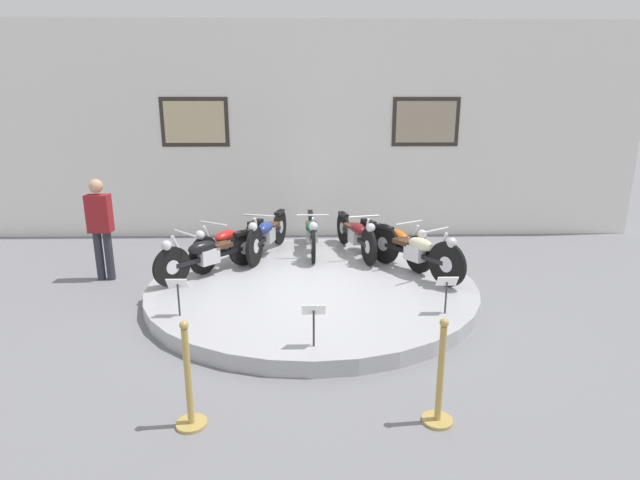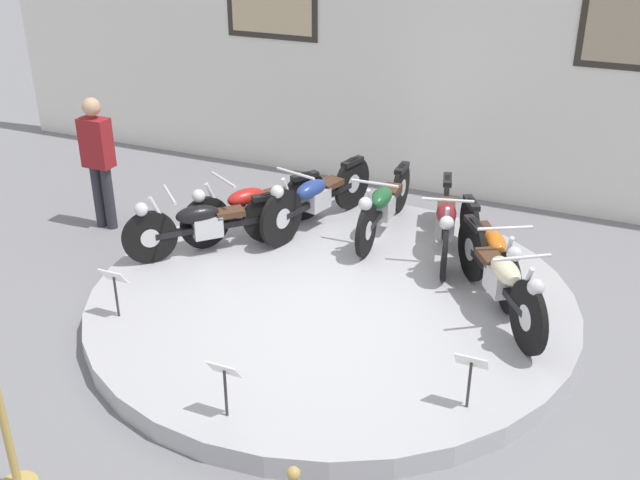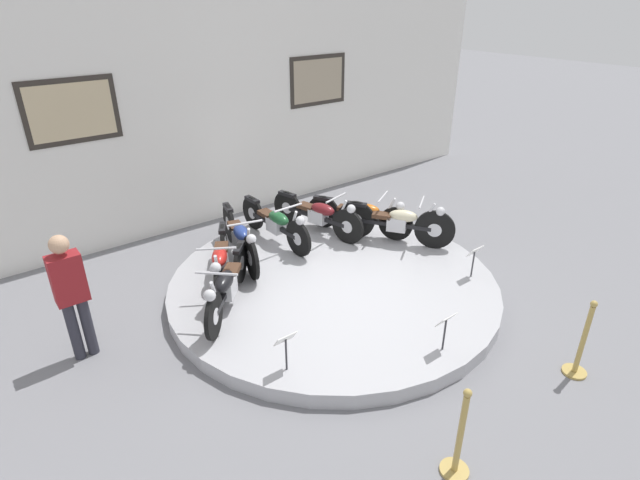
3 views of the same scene
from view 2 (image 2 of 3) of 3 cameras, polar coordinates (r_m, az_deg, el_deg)
ground_plane at (r=7.72m, az=0.88°, el=-5.32°), size 60.00×60.00×0.00m
display_platform at (r=7.66m, az=0.88°, el=-4.67°), size 4.90×4.90×0.20m
back_wall at (r=10.16m, az=9.19°, el=15.51°), size 14.00×0.22×4.43m
motorcycle_black at (r=8.34m, az=-8.64°, el=1.36°), size 1.38×1.45×0.78m
motorcycle_red at (r=8.73m, az=-5.07°, el=2.73°), size 1.06×1.70×0.78m
motorcycle_blue at (r=8.86m, az=-0.27°, el=3.38°), size 0.65×1.97×0.81m
motorcycle_green at (r=8.75m, az=4.89°, el=2.79°), size 0.54×1.96×0.78m
motorcycle_maroon at (r=8.40m, az=9.55°, el=1.54°), size 0.64×1.92×0.79m
motorcycle_orange at (r=7.88m, az=12.78°, el=-0.53°), size 1.00×1.73×0.78m
motorcycle_cream at (r=7.27m, az=13.55°, el=-2.74°), size 1.19×1.70×0.81m
info_placard_front_left at (r=7.30m, az=-15.39°, el=-3.14°), size 0.26×0.11×0.51m
info_placard_front_centre at (r=5.84m, az=-7.28°, el=-10.30°), size 0.26×0.11×0.51m
info_placard_front_right at (r=6.00m, az=11.41°, el=-9.59°), size 0.26×0.11×0.51m
visitor_standing at (r=9.54m, az=-16.56°, el=6.15°), size 0.36×0.22×1.67m
stanchion_post_left_of_entry at (r=5.93m, az=-22.51°, el=-14.61°), size 0.28×0.28×1.02m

